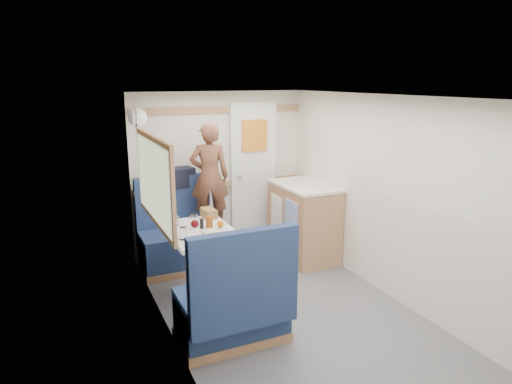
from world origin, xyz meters
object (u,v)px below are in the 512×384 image
galley_counter (304,221)px  tray (220,234)px  beer_glass (209,222)px  tumbler_left (183,233)px  wine_glass (195,225)px  pepper_grinder (202,224)px  orange_fruit (220,224)px  dinette_table (201,245)px  bench_near (234,310)px  salt_grinder (192,225)px  tumbler_right (194,219)px  dome_light (137,118)px  cheese_block (212,234)px  bench_far (179,243)px  bread_loaf (209,213)px  person (210,176)px  duffel_bag (174,178)px  tumbler_mid (176,220)px

galley_counter → tray: galley_counter is taller
beer_glass → tumbler_left: bearing=-144.9°
galley_counter → wine_glass: size_ratio=5.48×
tray → pepper_grinder: 0.27m
tray → orange_fruit: size_ratio=4.75×
dinette_table → bench_near: size_ratio=0.88×
beer_glass → pepper_grinder: beer_glass is taller
salt_grinder → tumbler_right: bearing=64.6°
orange_fruit → pepper_grinder: size_ratio=0.69×
tumbler_right → salt_grinder: 0.16m
tray → pepper_grinder: bearing=110.8°
dome_light → cheese_block: 1.54m
tumbler_left → pepper_grinder: size_ratio=1.18×
tumbler_left → cheese_block: bearing=-15.7°
orange_fruit → wine_glass: bearing=-155.9°
bench_far → bread_loaf: 0.71m
salt_grinder → orange_fruit: bearing=-20.5°
person → bench_far: bearing=9.6°
wine_glass → pepper_grinder: (0.13, 0.22, -0.07)m
cheese_block → bread_loaf: size_ratio=0.50×
galley_counter → duffel_bag: 1.64m
dome_light → wine_glass: dome_light is taller
tray → tumbler_left: bearing=176.5°
duffel_bag → salt_grinder: bearing=-103.7°
dome_light → bench_near: bearing=-77.2°
wine_glass → beer_glass: (0.21, 0.23, -0.07)m
pepper_grinder → wine_glass: bearing=-120.9°
wine_glass → tumbler_right: size_ratio=1.47×
tray → cheese_block: cheese_block is taller
bench_near → duffel_bag: duffel_bag is taller
dome_light → pepper_grinder: size_ratio=2.06×
person → cheese_block: 1.17m
bench_near → person: 1.89m
tray → cheese_block: bearing=-152.7°
tumbler_mid → dinette_table: bearing=-55.2°
orange_fruit → tumbler_right: tumbler_right is taller
galley_counter → dome_light: bearing=170.8°
cheese_block → wine_glass: bearing=150.1°
dinette_table → bench_far: 0.90m
bench_far → salt_grinder: 0.94m
tumbler_right → bread_loaf: (0.21, 0.17, -0.01)m
dinette_table → bench_near: (-0.00, -0.86, -0.27)m
beer_glass → bread_loaf: (0.10, 0.32, -0.01)m
duffel_bag → tray: duffel_bag is taller
cheese_block → tumbler_left: tumbler_left is taller
bench_far → bench_near: size_ratio=1.00×
dinette_table → bread_loaf: 0.47m
wine_glass → salt_grinder: 0.24m
dinette_table → bench_near: bench_near is taller
tumbler_left → salt_grinder: 0.28m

